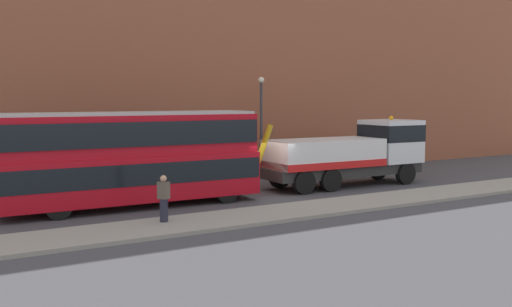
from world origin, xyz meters
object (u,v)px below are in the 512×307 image
object	(u,v)px
recovery_tow_truck	(352,153)
double_decker_bus	(133,155)
pedestrian_onlooker	(164,199)
street_lamp	(261,118)

from	to	relation	value
recovery_tow_truck	double_decker_bus	world-z (taller)	double_decker_bus
pedestrian_onlooker	recovery_tow_truck	bearing A→B (deg)	-13.66
double_decker_bus	recovery_tow_truck	bearing A→B (deg)	1.33
recovery_tow_truck	pedestrian_onlooker	bearing A→B (deg)	-160.33
pedestrian_onlooker	street_lamp	xyz separation A→B (m)	(9.50, 8.79, 2.49)
pedestrian_onlooker	street_lamp	distance (m)	13.18
double_decker_bus	street_lamp	world-z (taller)	street_lamp
recovery_tow_truck	pedestrian_onlooker	xyz separation A→B (m)	(-12.22, -4.04, -0.77)
street_lamp	double_decker_bus	bearing A→B (deg)	-152.89
recovery_tow_truck	street_lamp	distance (m)	5.73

